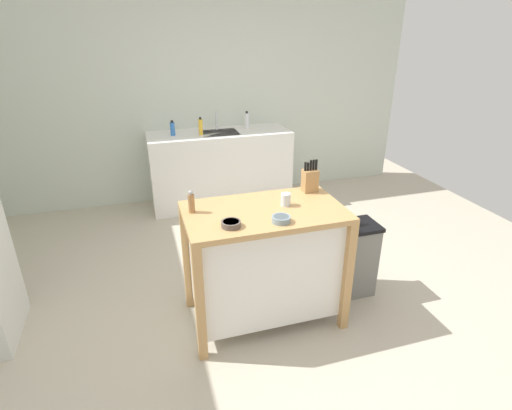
{
  "coord_description": "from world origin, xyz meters",
  "views": [
    {
      "loc": [
        -0.85,
        -2.48,
        2.07
      ],
      "look_at": [
        -0.06,
        0.11,
        0.86
      ],
      "focal_mm": 28.16,
      "sensor_mm": 36.0,
      "label": 1
    }
  ],
  "objects_px": {
    "bottle_dish_soap": "(201,127)",
    "trash_bin": "(353,259)",
    "bowl_ceramic_wide": "(281,219)",
    "bottle_hand_soap": "(173,129)",
    "knife_block": "(310,180)",
    "drinking_cup": "(286,200)",
    "bottle_spray_cleaner": "(247,120)",
    "bowl_stoneware_deep": "(231,224)",
    "sink_faucet": "(216,121)",
    "kitchen_island": "(264,259)",
    "pepper_grinder": "(191,202)"
  },
  "relations": [
    {
      "from": "sink_faucet",
      "to": "bottle_dish_soap",
      "type": "bearing_deg",
      "value": -138.35
    },
    {
      "from": "pepper_grinder",
      "to": "bottle_dish_soap",
      "type": "height_order",
      "value": "bottle_dish_soap"
    },
    {
      "from": "knife_block",
      "to": "bottle_spray_cleaner",
      "type": "xyz_separation_m",
      "value": [
        0.11,
        2.15,
        0.0
      ]
    },
    {
      "from": "bottle_dish_soap",
      "to": "bottle_spray_cleaner",
      "type": "bearing_deg",
      "value": 16.07
    },
    {
      "from": "knife_block",
      "to": "bottle_dish_soap",
      "type": "distance_m",
      "value": 2.04
    },
    {
      "from": "kitchen_island",
      "to": "bottle_hand_soap",
      "type": "xyz_separation_m",
      "value": [
        -0.38,
        2.27,
        0.48
      ]
    },
    {
      "from": "bottle_spray_cleaner",
      "to": "bottle_hand_soap",
      "type": "relative_size",
      "value": 1.19
    },
    {
      "from": "bowl_ceramic_wide",
      "to": "bottle_hand_soap",
      "type": "height_order",
      "value": "bottle_hand_soap"
    },
    {
      "from": "drinking_cup",
      "to": "sink_faucet",
      "type": "relative_size",
      "value": 0.41
    },
    {
      "from": "kitchen_island",
      "to": "sink_faucet",
      "type": "xyz_separation_m",
      "value": [
        0.17,
        2.41,
        0.51
      ]
    },
    {
      "from": "knife_block",
      "to": "drinking_cup",
      "type": "distance_m",
      "value": 0.34
    },
    {
      "from": "drinking_cup",
      "to": "bottle_hand_soap",
      "type": "height_order",
      "value": "bottle_hand_soap"
    },
    {
      "from": "drinking_cup",
      "to": "sink_faucet",
      "type": "height_order",
      "value": "sink_faucet"
    },
    {
      "from": "bowl_ceramic_wide",
      "to": "pepper_grinder",
      "type": "xyz_separation_m",
      "value": [
        -0.53,
        0.32,
        0.05
      ]
    },
    {
      "from": "knife_block",
      "to": "bowl_stoneware_deep",
      "type": "xyz_separation_m",
      "value": [
        -0.72,
        -0.41,
        -0.07
      ]
    },
    {
      "from": "bottle_dish_soap",
      "to": "bottle_hand_soap",
      "type": "height_order",
      "value": "bottle_dish_soap"
    },
    {
      "from": "bottle_dish_soap",
      "to": "trash_bin",
      "type": "bearing_deg",
      "value": -67.95
    },
    {
      "from": "bowl_stoneware_deep",
      "to": "bottle_dish_soap",
      "type": "height_order",
      "value": "bottle_dish_soap"
    },
    {
      "from": "kitchen_island",
      "to": "drinking_cup",
      "type": "relative_size",
      "value": 12.39
    },
    {
      "from": "knife_block",
      "to": "sink_faucet",
      "type": "height_order",
      "value": "knife_block"
    },
    {
      "from": "sink_faucet",
      "to": "trash_bin",
      "type": "bearing_deg",
      "value": -74.81
    },
    {
      "from": "knife_block",
      "to": "drinking_cup",
      "type": "height_order",
      "value": "knife_block"
    },
    {
      "from": "bottle_spray_cleaner",
      "to": "bowl_stoneware_deep",
      "type": "bearing_deg",
      "value": -107.88
    },
    {
      "from": "bottle_hand_soap",
      "to": "drinking_cup",
      "type": "bearing_deg",
      "value": -76.44
    },
    {
      "from": "kitchen_island",
      "to": "trash_bin",
      "type": "bearing_deg",
      "value": 6.32
    },
    {
      "from": "kitchen_island",
      "to": "sink_faucet",
      "type": "bearing_deg",
      "value": 86.02
    },
    {
      "from": "kitchen_island",
      "to": "knife_block",
      "type": "xyz_separation_m",
      "value": [
        0.44,
        0.23,
        0.49
      ]
    },
    {
      "from": "bottle_dish_soap",
      "to": "bottle_spray_cleaner",
      "type": "height_order",
      "value": "bottle_spray_cleaner"
    },
    {
      "from": "trash_bin",
      "to": "sink_faucet",
      "type": "relative_size",
      "value": 2.86
    },
    {
      "from": "drinking_cup",
      "to": "bottle_hand_soap",
      "type": "relative_size",
      "value": 0.52
    },
    {
      "from": "knife_block",
      "to": "sink_faucet",
      "type": "bearing_deg",
      "value": 97.04
    },
    {
      "from": "knife_block",
      "to": "bottle_spray_cleaner",
      "type": "height_order",
      "value": "knife_block"
    },
    {
      "from": "bottle_hand_soap",
      "to": "knife_block",
      "type": "bearing_deg",
      "value": -68.32
    },
    {
      "from": "trash_bin",
      "to": "sink_faucet",
      "type": "bearing_deg",
      "value": 105.19
    },
    {
      "from": "bowl_ceramic_wide",
      "to": "bottle_spray_cleaner",
      "type": "height_order",
      "value": "bottle_spray_cleaner"
    },
    {
      "from": "bowl_stoneware_deep",
      "to": "knife_block",
      "type": "bearing_deg",
      "value": 29.52
    },
    {
      "from": "bottle_hand_soap",
      "to": "kitchen_island",
      "type": "bearing_deg",
      "value": -80.6
    },
    {
      "from": "bowl_stoneware_deep",
      "to": "bottle_dish_soap",
      "type": "bearing_deg",
      "value": 84.71
    },
    {
      "from": "bowl_stoneware_deep",
      "to": "bottle_dish_soap",
      "type": "relative_size",
      "value": 0.62
    },
    {
      "from": "kitchen_island",
      "to": "pepper_grinder",
      "type": "relative_size",
      "value": 6.99
    },
    {
      "from": "bowl_stoneware_deep",
      "to": "bottle_hand_soap",
      "type": "height_order",
      "value": "bottle_hand_soap"
    },
    {
      "from": "bottle_hand_soap",
      "to": "bottle_dish_soap",
      "type": "bearing_deg",
      "value": -11.64
    },
    {
      "from": "sink_faucet",
      "to": "bottle_dish_soap",
      "type": "relative_size",
      "value": 1.08
    },
    {
      "from": "bowl_stoneware_deep",
      "to": "bottle_spray_cleaner",
      "type": "distance_m",
      "value": 2.69
    },
    {
      "from": "drinking_cup",
      "to": "pepper_grinder",
      "type": "distance_m",
      "value": 0.66
    },
    {
      "from": "pepper_grinder",
      "to": "drinking_cup",
      "type": "bearing_deg",
      "value": -6.92
    },
    {
      "from": "bottle_hand_soap",
      "to": "sink_faucet",
      "type": "bearing_deg",
      "value": 14.19
    },
    {
      "from": "bowl_stoneware_deep",
      "to": "bottle_hand_soap",
      "type": "xyz_separation_m",
      "value": [
        -0.09,
        2.45,
        0.06
      ]
    },
    {
      "from": "kitchen_island",
      "to": "pepper_grinder",
      "type": "distance_m",
      "value": 0.69
    },
    {
      "from": "bowl_ceramic_wide",
      "to": "pepper_grinder",
      "type": "distance_m",
      "value": 0.62
    }
  ]
}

